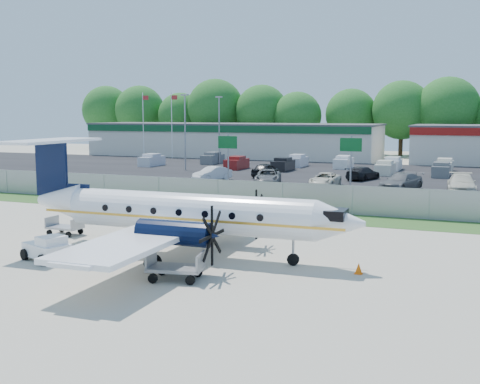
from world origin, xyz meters
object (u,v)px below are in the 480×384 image
at_px(pushback_tug, 48,248).
at_px(baggage_cart_near, 65,227).
at_px(aircraft, 183,212).
at_px(baggage_cart_far, 176,267).

bearing_deg(pushback_tug, baggage_cart_near, 120.98).
bearing_deg(pushback_tug, aircraft, 31.24).
relative_size(baggage_cart_near, baggage_cart_far, 0.79).
height_order(baggage_cart_near, baggage_cart_far, baggage_cart_far).
relative_size(aircraft, pushback_tug, 6.88).
xyz_separation_m(aircraft, pushback_tug, (-5.42, -3.29, -1.55)).
xyz_separation_m(pushback_tug, baggage_cart_near, (-3.12, 5.20, -0.11)).
bearing_deg(baggage_cart_near, baggage_cart_far, -29.95).
height_order(pushback_tug, baggage_cart_near, pushback_tug).
bearing_deg(pushback_tug, baggage_cart_far, -5.71).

